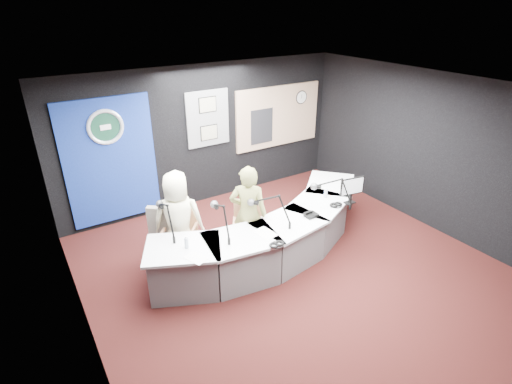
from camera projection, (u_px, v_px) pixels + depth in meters
ground at (294, 270)px, 6.33m from camera, size 6.00×6.00×0.00m
ceiling at (303, 92)px, 5.11m from camera, size 6.00×6.00×0.02m
wall_back at (206, 136)px, 8.00m from camera, size 6.00×0.02×2.80m
wall_front at (511, 318)px, 3.44m from camera, size 6.00×0.02×2.80m
wall_left at (76, 256)px, 4.28m from camera, size 0.02×6.00×2.80m
wall_right at (430, 152)px, 7.16m from camera, size 0.02×6.00×2.80m
broadcast_desk at (272, 235)px, 6.56m from camera, size 4.50×1.90×0.75m
backdrop_panel at (111, 162)px, 7.13m from camera, size 1.60×0.05×2.30m
agency_seal at (105, 127)px, 6.81m from camera, size 0.63×0.07×0.63m
seal_center at (105, 127)px, 6.82m from camera, size 0.48×0.01×0.48m
pinboard at (208, 119)px, 7.85m from camera, size 0.90×0.04×1.10m
framed_photo_upper at (208, 105)px, 7.70m from camera, size 0.34×0.02×0.27m
framed_photo_lower at (209, 133)px, 7.94m from camera, size 0.34×0.02×0.27m
booth_window_frame at (278, 116)px, 8.75m from camera, size 2.12×0.06×1.32m
booth_glow at (278, 116)px, 8.74m from camera, size 2.00×0.02×1.20m
equipment_rack at (262, 126)px, 8.58m from camera, size 0.55×0.02×0.75m
wall_clock at (301, 97)px, 8.86m from camera, size 0.28×0.01×0.28m
armchair_left at (180, 238)px, 6.32m from camera, size 0.73×0.73×0.92m
armchair_right at (248, 234)px, 6.47m from camera, size 0.68×0.68×0.88m
draped_jacket at (164, 227)px, 6.32m from camera, size 0.46×0.39×0.70m
person_man at (178, 220)px, 6.18m from camera, size 0.92×0.80×1.59m
person_woman at (248, 214)px, 6.30m from camera, size 0.71×0.67×1.63m
computer_monitor at (352, 186)px, 6.64m from camera, size 0.41×0.09×0.28m
desk_phone at (311, 215)px, 6.35m from camera, size 0.20×0.16×0.05m
headphones_near at (336, 205)px, 6.68m from camera, size 0.22×0.22×0.04m
headphones_far at (277, 244)px, 5.61m from camera, size 0.21×0.21×0.03m
paper_stack at (196, 258)px, 5.34m from camera, size 0.31×0.36×0.00m
notepad at (265, 233)px, 5.90m from camera, size 0.28×0.36×0.00m
boom_mic_a at (166, 215)px, 5.79m from camera, size 0.17×0.74×0.60m
boom_mic_b at (221, 216)px, 5.76m from camera, size 0.21×0.73×0.60m
boom_mic_c at (270, 208)px, 5.99m from camera, size 0.50×0.61×0.60m
boom_mic_d at (333, 191)px, 6.52m from camera, size 0.54×0.58×0.60m
water_bottles at (275, 211)px, 6.34m from camera, size 3.18×0.22×0.18m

